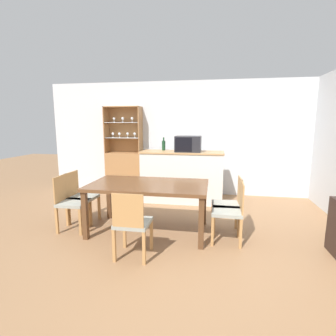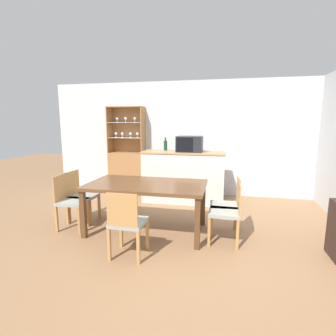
{
  "view_description": "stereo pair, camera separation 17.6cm",
  "coord_description": "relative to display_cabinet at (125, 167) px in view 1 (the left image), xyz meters",
  "views": [
    {
      "loc": [
        0.51,
        -3.38,
        1.63
      ],
      "look_at": [
        -0.29,
        1.1,
        0.84
      ],
      "focal_mm": 28.0,
      "sensor_mm": 36.0,
      "label": 1
    },
    {
      "loc": [
        0.68,
        -3.34,
        1.63
      ],
      "look_at": [
        -0.29,
        1.1,
        0.84
      ],
      "focal_mm": 28.0,
      "sensor_mm": 36.0,
      "label": 2
    }
  ],
  "objects": [
    {
      "name": "wine_bottle",
      "position": [
        1.02,
        -0.37,
        0.55
      ],
      "size": [
        0.07,
        0.07,
        0.28
      ],
      "color": "#193D23",
      "rests_on": "kitchen_counter"
    },
    {
      "name": "display_cabinet",
      "position": [
        0.0,
        0.0,
        0.0
      ],
      "size": [
        0.84,
        0.35,
        1.99
      ],
      "color": "#A37042",
      "rests_on": "ground_plane"
    },
    {
      "name": "wall_back",
      "position": [
        1.57,
        0.19,
        0.67
      ],
      "size": [
        6.8,
        0.06,
        2.55
      ],
      "color": "silver",
      "rests_on": "ground_plane"
    },
    {
      "name": "dining_chair_side_right_near",
      "position": [
        2.31,
        -2.29,
        -0.17
      ],
      "size": [
        0.41,
        0.41,
        0.84
      ],
      "rotation": [
        0.0,
        0.0,
        1.55
      ],
      "color": "#999E93",
      "rests_on": "ground_plane"
    },
    {
      "name": "dining_table",
      "position": [
        1.13,
        -2.15,
        0.06
      ],
      "size": [
        1.74,
        0.98,
        0.74
      ],
      "color": "brown",
      "rests_on": "ground_plane"
    },
    {
      "name": "kitchen_counter",
      "position": [
        1.43,
        -0.52,
        -0.08
      ],
      "size": [
        1.68,
        0.6,
        1.05
      ],
      "color": "silver",
      "rests_on": "ground_plane"
    },
    {
      "name": "dining_chair_head_near",
      "position": [
        1.13,
        -2.95,
        -0.17
      ],
      "size": [
        0.4,
        0.4,
        0.84
      ],
      "rotation": [
        0.0,
        0.0,
        0.0
      ],
      "color": "#999E93",
      "rests_on": "ground_plane"
    },
    {
      "name": "microwave",
      "position": [
        1.55,
        -0.55,
        0.6
      ],
      "size": [
        0.51,
        0.4,
        0.31
      ],
      "color": "#232328",
      "rests_on": "kitchen_counter"
    },
    {
      "name": "dining_chair_side_left_far",
      "position": [
        -0.05,
        -2.0,
        -0.17
      ],
      "size": [
        0.42,
        0.42,
        0.84
      ],
      "rotation": [
        0.0,
        0.0,
        -1.62
      ],
      "color": "#999E93",
      "rests_on": "ground_plane"
    },
    {
      "name": "ground_plane",
      "position": [
        1.57,
        -2.44,
        -0.61
      ],
      "size": [
        18.0,
        18.0,
        0.0
      ],
      "primitive_type": "plane",
      "color": "#936B47"
    },
    {
      "name": "dining_chair_side_right_far",
      "position": [
        2.31,
        -2.0,
        -0.17
      ],
      "size": [
        0.43,
        0.43,
        0.84
      ],
      "rotation": [
        0.0,
        0.0,
        1.63
      ],
      "color": "#999E93",
      "rests_on": "ground_plane"
    },
    {
      "name": "dining_chair_side_left_near",
      "position": [
        -0.05,
        -2.3,
        -0.17
      ],
      "size": [
        0.43,
        0.43,
        0.84
      ],
      "rotation": [
        0.0,
        0.0,
        -1.52
      ],
      "color": "#999E93",
      "rests_on": "ground_plane"
    }
  ]
}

